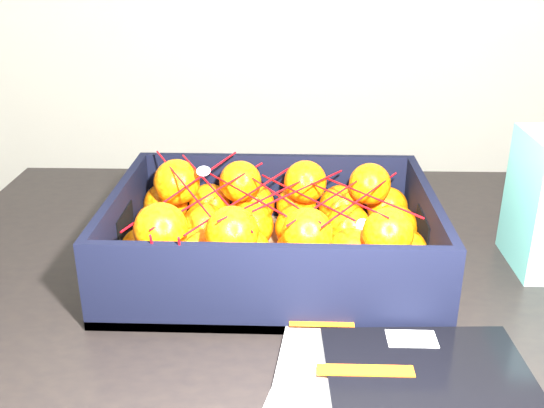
{
  "coord_description": "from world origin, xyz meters",
  "views": [
    {
      "loc": [
        -0.09,
        -0.43,
        1.18
      ],
      "look_at": [
        -0.12,
        0.31,
        0.86
      ],
      "focal_mm": 40.89,
      "sensor_mm": 36.0,
      "label": 1
    }
  ],
  "objects": [
    {
      "name": "mesh_net",
      "position": [
        -0.12,
        0.33,
        0.86
      ],
      "size": [
        0.36,
        0.29,
        0.09
      ],
      "color": "red",
      "rests_on": "clementine_heap"
    },
    {
      "name": "clementine_heap",
      "position": [
        -0.12,
        0.34,
        0.81
      ],
      "size": [
        0.42,
        0.31,
        0.12
      ],
      "color": "#FF6805",
      "rests_on": "produce_crate"
    },
    {
      "name": "produce_crate",
      "position": [
        -0.12,
        0.34,
        0.78
      ],
      "size": [
        0.43,
        0.33,
        0.11
      ],
      "color": "brown",
      "rests_on": "table"
    },
    {
      "name": "table",
      "position": [
        -0.03,
        0.34,
        0.65
      ],
      "size": [
        1.21,
        0.81,
        0.75
      ],
      "color": "black",
      "rests_on": "ground"
    }
  ]
}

